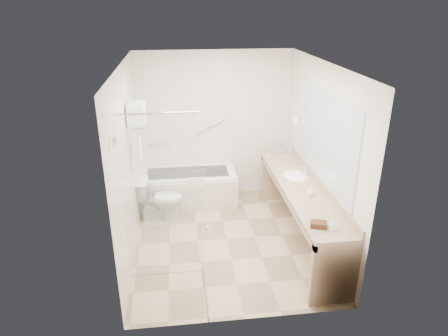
{
  "coord_description": "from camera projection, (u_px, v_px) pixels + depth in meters",
  "views": [
    {
      "loc": [
        -0.64,
        -4.93,
        3.23
      ],
      "look_at": [
        0.0,
        0.3,
        1.0
      ],
      "focal_mm": 32.0,
      "sensor_mm": 36.0,
      "label": 1
    }
  ],
  "objects": [
    {
      "name": "bathtub",
      "position": [
        188.0,
        187.0,
        6.8
      ],
      "size": [
        1.6,
        0.73,
        0.59
      ],
      "color": "white",
      "rests_on": "floor"
    },
    {
      "name": "floor",
      "position": [
        226.0,
        239.0,
        5.83
      ],
      "size": [
        3.2,
        3.2,
        0.0
      ],
      "primitive_type": "plane",
      "color": "tan",
      "rests_on": "ground"
    },
    {
      "name": "wall_right",
      "position": [
        320.0,
        155.0,
        5.49
      ],
      "size": [
        0.1,
        3.2,
        2.5
      ],
      "primitive_type": "cube",
      "color": "silver",
      "rests_on": "ground"
    },
    {
      "name": "wall_front",
      "position": [
        248.0,
        220.0,
        3.88
      ],
      "size": [
        2.6,
        0.1,
        2.5
      ],
      "primitive_type": "cube",
      "color": "silver",
      "rests_on": "ground"
    },
    {
      "name": "shower_enclosure",
      "position": [
        182.0,
        207.0,
        4.5
      ],
      "size": [
        0.96,
        0.91,
        2.11
      ],
      "color": "silver",
      "rests_on": "floor"
    },
    {
      "name": "soap_bottle_a",
      "position": [
        332.0,
        228.0,
        4.44
      ],
      "size": [
        0.08,
        0.14,
        0.06
      ],
      "primitive_type": "imported",
      "rotation": [
        0.0,
        0.0,
        -0.2
      ],
      "color": "white",
      "rests_on": "vanity_counter"
    },
    {
      "name": "hairdryer_unit",
      "position": [
        296.0,
        120.0,
        6.37
      ],
      "size": [
        0.08,
        0.1,
        0.18
      ],
      "primitive_type": "cube",
      "color": "white",
      "rests_on": "wall_right"
    },
    {
      "name": "grab_bar_short",
      "position": [
        160.0,
        145.0,
        6.78
      ],
      "size": [
        0.4,
        0.03,
        0.03
      ],
      "primitive_type": "cylinder",
      "rotation": [
        0.0,
        1.57,
        0.0
      ],
      "color": "silver",
      "rests_on": "wall_back"
    },
    {
      "name": "wall_left",
      "position": [
        128.0,
        164.0,
        5.2
      ],
      "size": [
        0.1,
        3.2,
        2.5
      ],
      "primitive_type": "cube",
      "color": "silver",
      "rests_on": "ground"
    },
    {
      "name": "water_bottle_right",
      "position": [
        281.0,
        150.0,
        6.59
      ],
      "size": [
        0.05,
        0.05,
        0.18
      ],
      "rotation": [
        0.0,
        0.0,
        -0.08
      ],
      "color": "silver",
      "rests_on": "vanity_counter"
    },
    {
      "name": "mirror",
      "position": [
        326.0,
        138.0,
        5.24
      ],
      "size": [
        0.02,
        2.0,
        1.2
      ],
      "primitive_type": "cube",
      "color": "#B7BDC4",
      "rests_on": "wall_right"
    },
    {
      "name": "faucet",
      "position": [
        306.0,
        170.0,
        5.83
      ],
      "size": [
        0.03,
        0.03,
        0.14
      ],
      "primitive_type": "cylinder",
      "color": "silver",
      "rests_on": "vanity_counter"
    },
    {
      "name": "soap_bottle_b",
      "position": [
        310.0,
        192.0,
        5.23
      ],
      "size": [
        0.11,
        0.13,
        0.09
      ],
      "primitive_type": "imported",
      "rotation": [
        0.0,
        0.0,
        0.2
      ],
      "color": "white",
      "rests_on": "vanity_counter"
    },
    {
      "name": "water_bottle_left",
      "position": [
        284.0,
        158.0,
        6.24
      ],
      "size": [
        0.06,
        0.06,
        0.2
      ],
      "rotation": [
        0.0,
        0.0,
        0.31
      ],
      "color": "silver",
      "rests_on": "vanity_counter"
    },
    {
      "name": "towel_shelf",
      "position": [
        137.0,
        119.0,
        5.34
      ],
      "size": [
        0.24,
        0.55,
        0.81
      ],
      "color": "silver",
      "rests_on": "wall_left"
    },
    {
      "name": "toilet",
      "position": [
        161.0,
        199.0,
        6.23
      ],
      "size": [
        0.72,
        0.42,
        0.69
      ],
      "primitive_type": "imported",
      "rotation": [
        0.0,
        0.0,
        1.53
      ],
      "color": "white",
      "rests_on": "floor"
    },
    {
      "name": "vanity_counter",
      "position": [
        301.0,
        201.0,
        5.56
      ],
      "size": [
        0.55,
        2.7,
        0.95
      ],
      "color": "tan",
      "rests_on": "floor"
    },
    {
      "name": "ceiling",
      "position": [
        227.0,
        64.0,
        4.86
      ],
      "size": [
        2.6,
        3.2,
        0.1
      ],
      "primitive_type": "cube",
      "color": "white",
      "rests_on": "wall_back"
    },
    {
      "name": "water_bottle_mid",
      "position": [
        276.0,
        150.0,
        6.58
      ],
      "size": [
        0.05,
        0.05,
        0.18
      ],
      "rotation": [
        0.0,
        0.0,
        -0.35
      ],
      "color": "silver",
      "rests_on": "vanity_counter"
    },
    {
      "name": "amenity_basket",
      "position": [
        319.0,
        224.0,
        4.51
      ],
      "size": [
        0.21,
        0.17,
        0.06
      ],
      "primitive_type": "cube",
      "rotation": [
        0.0,
        0.0,
        -0.31
      ],
      "color": "#452B18",
      "rests_on": "vanity_counter"
    },
    {
      "name": "wall_back",
      "position": [
        215.0,
        125.0,
        6.81
      ],
      "size": [
        2.6,
        0.1,
        2.5
      ],
      "primitive_type": "cube",
      "color": "silver",
      "rests_on": "ground"
    },
    {
      "name": "drinking_glass_near",
      "position": [
        269.0,
        156.0,
        6.47
      ],
      "size": [
        0.07,
        0.07,
        0.08
      ],
      "primitive_type": "cylinder",
      "rotation": [
        0.0,
        0.0,
        -0.16
      ],
      "color": "silver",
      "rests_on": "vanity_counter"
    },
    {
      "name": "drinking_glass_far",
      "position": [
        284.0,
        176.0,
        5.7
      ],
      "size": [
        0.08,
        0.08,
        0.09
      ],
      "primitive_type": "cylinder",
      "rotation": [
        0.0,
        0.0,
        0.21
      ],
      "color": "silver",
      "rests_on": "vanity_counter"
    },
    {
      "name": "sink",
      "position": [
        296.0,
        177.0,
        5.86
      ],
      "size": [
        0.4,
        0.52,
        0.14
      ],
      "primitive_type": "ellipsoid",
      "color": "white",
      "rests_on": "vanity_counter"
    },
    {
      "name": "grab_bar_long",
      "position": [
        212.0,
        126.0,
        6.77
      ],
      "size": [
        0.53,
        0.03,
        0.33
      ],
      "primitive_type": "cylinder",
      "rotation": [
        0.0,
        1.05,
        0.0
      ],
      "color": "silver",
      "rests_on": "wall_back"
    }
  ]
}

